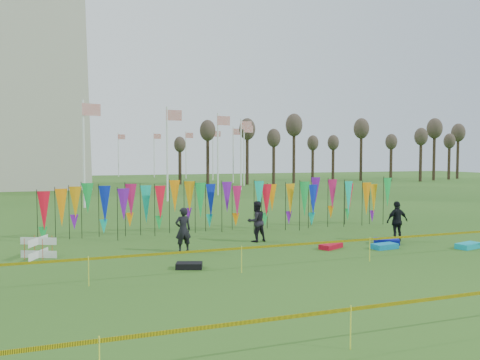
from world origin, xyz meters
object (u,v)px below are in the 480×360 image
object	(u,v)px
kite_bag_blue	(387,241)
kite_bag_turquoise	(385,246)
kite_bag_black	(189,266)
person_right	(397,221)
kite_bag_teal	(469,246)
kite_bag_red	(331,246)
person_mid	(256,221)
person_left	(183,230)
box_kite	(39,248)

from	to	relation	value
kite_bag_blue	kite_bag_turquoise	bearing A→B (deg)	-130.68
kite_bag_blue	kite_bag_black	size ratio (longest dim) A/B	1.21
person_right	kite_bag_turquoise	world-z (taller)	person_right
kite_bag_teal	kite_bag_red	bearing A→B (deg)	160.93
kite_bag_blue	kite_bag_black	world-z (taller)	kite_bag_blue
person_mid	kite_bag_teal	world-z (taller)	person_mid
person_left	person_right	bearing A→B (deg)	169.22
kite_bag_blue	kite_bag_teal	xyz separation A→B (m)	(2.65, -1.93, -0.00)
person_left	kite_bag_red	bearing A→B (deg)	161.79
person_mid	kite_bag_teal	bearing A→B (deg)	140.82
person_left	person_mid	size ratio (longest dim) A/B	0.98
kite_bag_turquoise	kite_bag_black	bearing A→B (deg)	-175.58
person_left	kite_bag_teal	bearing A→B (deg)	158.70
person_mid	person_right	distance (m)	6.39
kite_bag_red	person_mid	bearing A→B (deg)	133.88
person_mid	kite_bag_red	distance (m)	3.54
person_right	kite_bag_blue	distance (m)	1.25
box_kite	person_right	world-z (taller)	person_right
kite_bag_red	kite_bag_black	distance (m)	6.57
kite_bag_turquoise	kite_bag_blue	distance (m)	1.11
kite_bag_turquoise	kite_bag_blue	xyz separation A→B (m)	(0.72, 0.84, 0.01)
kite_bag_teal	person_mid	bearing A→B (deg)	150.90
person_left	kite_bag_teal	xyz separation A→B (m)	(11.46, -3.24, -0.79)
person_right	kite_bag_red	world-z (taller)	person_right
kite_bag_blue	person_right	bearing A→B (deg)	25.58
person_mid	kite_bag_red	bearing A→B (deg)	123.80
person_left	kite_bag_black	distance (m)	2.95
box_kite	kite_bag_blue	xyz separation A→B (m)	(14.23, -1.97, -0.29)
person_left	person_mid	distance (m)	3.78
kite_bag_turquoise	kite_bag_blue	size ratio (longest dim) A/B	1.00
person_left	kite_bag_red	xyz separation A→B (m)	(5.99, -1.35, -0.80)
person_left	box_kite	bearing A→B (deg)	-12.48
kite_bag_red	kite_bag_teal	distance (m)	5.78
kite_bag_turquoise	kite_bag_teal	size ratio (longest dim) A/B	0.93
box_kite	kite_bag_black	size ratio (longest dim) A/B	0.91
person_right	kite_bag_turquoise	size ratio (longest dim) A/B	1.70
kite_bag_blue	box_kite	bearing A→B (deg)	172.11
kite_bag_blue	kite_bag_red	xyz separation A→B (m)	(-2.81, -0.04, -0.01)
box_kite	person_right	size ratio (longest dim) A/B	0.44
kite_bag_turquoise	kite_bag_black	xyz separation A→B (m)	(-8.49, -0.66, -0.00)
person_right	kite_bag_teal	size ratio (longest dim) A/B	1.58
person_left	person_right	world-z (taller)	person_right
box_kite	kite_bag_turquoise	distance (m)	13.80
person_right	kite_bag_black	bearing A→B (deg)	12.78
person_mid	kite_bag_turquoise	bearing A→B (deg)	133.67
box_kite	person_mid	distance (m)	9.06
person_mid	kite_bag_blue	bearing A→B (deg)	144.80
person_right	kite_bag_red	xyz separation A→B (m)	(-3.68, -0.46, -0.81)
kite_bag_blue	kite_bag_red	bearing A→B (deg)	-179.12
kite_bag_turquoise	box_kite	bearing A→B (deg)	168.23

